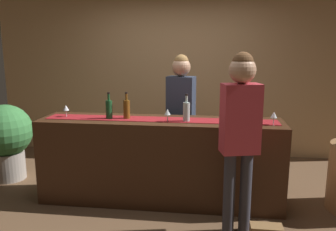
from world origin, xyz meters
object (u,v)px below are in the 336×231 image
object	(u,v)px
wine_bottle_clear	(186,111)
wine_glass_mid_counter	(66,108)
wine_glass_near_customer	(167,112)
wine_glass_far_end	(274,115)
wine_bottle_green	(109,109)
wine_bottle_amber	(127,109)
potted_plant_tall	(6,137)
bartender	(181,105)
customer_sipping	(240,125)

from	to	relation	value
wine_bottle_clear	wine_glass_mid_counter	bearing A→B (deg)	177.72
wine_glass_near_customer	wine_glass_far_end	size ratio (longest dim) A/B	1.00
wine_bottle_green	wine_glass_far_end	world-z (taller)	wine_bottle_green
wine_bottle_amber	wine_glass_far_end	bearing A→B (deg)	-4.07
wine_bottle_clear	potted_plant_tall	xyz separation A→B (m)	(-2.43, 0.44, -0.49)
wine_bottle_clear	wine_glass_near_customer	distance (m)	0.21
bartender	customer_sipping	bearing A→B (deg)	130.55
wine_bottle_clear	wine_glass_far_end	world-z (taller)	wine_bottle_clear
wine_bottle_amber	wine_glass_far_end	world-z (taller)	wine_bottle_amber
wine_bottle_green	customer_sipping	size ratio (longest dim) A/B	0.18
bartender	potted_plant_tall	bearing A→B (deg)	16.62
wine_glass_mid_counter	wine_glass_far_end	distance (m)	2.31
wine_bottle_amber	wine_glass_near_customer	size ratio (longest dim) A/B	2.10
wine_bottle_clear	wine_bottle_amber	bearing A→B (deg)	175.15
wine_bottle_amber	wine_glass_near_customer	world-z (taller)	wine_bottle_amber
wine_bottle_green	customer_sipping	bearing A→B (deg)	-22.19
wine_bottle_green	wine_glass_near_customer	world-z (taller)	wine_bottle_green
wine_glass_near_customer	wine_glass_mid_counter	world-z (taller)	same
wine_bottle_amber	potted_plant_tall	world-z (taller)	wine_bottle_amber
wine_bottle_amber	potted_plant_tall	size ratio (longest dim) A/B	0.30
wine_bottle_clear	potted_plant_tall	size ratio (longest dim) A/B	0.30
wine_glass_near_customer	potted_plant_tall	distance (m)	2.33
wine_glass_far_end	wine_bottle_clear	bearing A→B (deg)	176.51
wine_glass_near_customer	wine_glass_mid_counter	size ratio (longest dim) A/B	1.00
wine_glass_near_customer	wine_glass_far_end	bearing A→B (deg)	-0.55
customer_sipping	wine_glass_far_end	bearing A→B (deg)	38.18
wine_glass_mid_counter	wine_bottle_green	bearing A→B (deg)	-3.37
wine_glass_near_customer	wine_glass_far_end	world-z (taller)	same
wine_bottle_green	wine_glass_mid_counter	bearing A→B (deg)	176.63
wine_glass_mid_counter	bartender	distance (m)	1.40
wine_bottle_clear	wine_glass_near_customer	bearing A→B (deg)	-167.40
wine_bottle_amber	wine_glass_far_end	size ratio (longest dim) A/B	2.10
bartender	customer_sipping	distance (m)	1.35
wine_bottle_green	wine_glass_far_end	size ratio (longest dim) A/B	2.10
bartender	potted_plant_tall	size ratio (longest dim) A/B	1.64
wine_bottle_amber	customer_sipping	xyz separation A→B (m)	(1.21, -0.61, -0.01)
wine_glass_mid_counter	wine_glass_near_customer	bearing A→B (deg)	-4.81
bartender	wine_glass_far_end	bearing A→B (deg)	157.79
wine_glass_near_customer	potted_plant_tall	bearing A→B (deg)	167.67
potted_plant_tall	wine_glass_mid_counter	bearing A→B (deg)	-20.48
wine_bottle_amber	wine_bottle_clear	xyz separation A→B (m)	(0.68, -0.06, 0.00)
customer_sipping	potted_plant_tall	distance (m)	3.16
wine_bottle_green	wine_glass_mid_counter	xyz separation A→B (m)	(-0.52, 0.03, -0.01)
wine_bottle_clear	customer_sipping	bearing A→B (deg)	-45.86
bartender	wine_glass_near_customer	bearing A→B (deg)	94.99
wine_bottle_green	bartender	size ratio (longest dim) A/B	0.18
wine_bottle_green	bartender	xyz separation A→B (m)	(0.75, 0.61, -0.05)
wine_glass_far_end	customer_sipping	size ratio (longest dim) A/B	0.08
wine_glass_mid_counter	bartender	world-z (taller)	bartender
customer_sipping	bartender	bearing A→B (deg)	104.42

